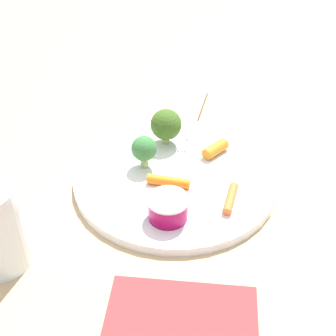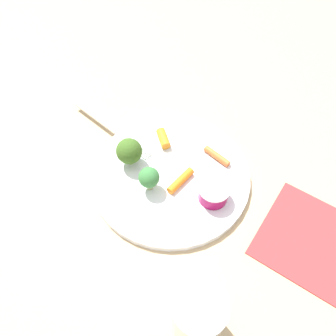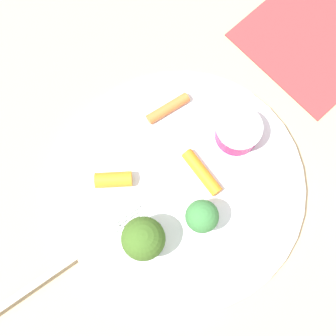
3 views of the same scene
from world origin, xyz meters
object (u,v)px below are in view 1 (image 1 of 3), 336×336
Objects in this scene: broccoli_floret_0 at (144,149)px; carrot_stick_2 at (231,198)px; carrot_stick_1 at (169,181)px; plate at (175,178)px; sauce_cup at (170,208)px; carrot_stick_0 at (215,149)px; broccoli_floret_1 at (166,125)px; fork at (196,116)px.

broccoli_floret_0 reaches higher than carrot_stick_2.
broccoli_floret_0 is 0.90× the size of carrot_stick_2.
carrot_stick_1 is (0.04, 0.04, -0.02)m from broccoli_floret_0.
plate is at bearing 74.76° from broccoli_floret_0.
plate is 0.09m from carrot_stick_2.
plate is 0.08m from sauce_cup.
sauce_cup reaches higher than carrot_stick_0.
sauce_cup is at bearing -63.33° from carrot_stick_2.
carrot_stick_1 is (0.09, 0.01, -0.02)m from broccoli_floret_1.
carrot_stick_0 is 0.10m from carrot_stick_2.
broccoli_floret_1 is 0.10m from carrot_stick_1.
carrot_stick_0 is 0.19× the size of fork.
broccoli_floret_1 is 0.09m from fork.
plate is 5.43× the size of sauce_cup.
fork is at bearing 155.82° from broccoli_floret_0.
carrot_stick_2 is (0.05, 0.07, 0.01)m from plate.
sauce_cup reaches higher than carrot_stick_2.
broccoli_floret_0 is (-0.09, -0.04, 0.01)m from sauce_cup.
broccoli_floret_1 is 0.27× the size of fork.
sauce_cup is at bearing -3.76° from fork.
plate is at bearing 16.73° from broccoli_floret_1.
plate is 0.07m from carrot_stick_0.
broccoli_floret_1 reaches higher than fork.
carrot_stick_1 is at bearing 45.56° from broccoli_floret_0.
carrot_stick_1 is 0.17m from fork.
fork is (-0.17, 0.02, -0.00)m from carrot_stick_1.
carrot_stick_0 is (-0.04, 0.09, -0.02)m from broccoli_floret_0.
plate is 5.20× the size of carrot_stick_2.
carrot_stick_0 is at bearing 143.31° from carrot_stick_1.
plate is 5.76× the size of broccoli_floret_0.
sauce_cup is at bearing -19.71° from carrot_stick_0.
carrot_stick_2 is (0.11, 0.09, -0.02)m from broccoli_floret_1.
broccoli_floret_0 is 0.15m from fork.
broccoli_floret_0 is 0.05m from carrot_stick_1.
broccoli_floret_1 reaches higher than plate.
broccoli_floret_1 is at bearing -171.13° from carrot_stick_1.
carrot_stick_2 reaches higher than fork.
carrot_stick_0 is 0.71× the size of carrot_stick_1.
broccoli_floret_0 is at bearing -66.98° from carrot_stick_0.
broccoli_floret_1 is (-0.06, 0.02, 0.00)m from broccoli_floret_0.
fork is (-0.09, -0.03, -0.01)m from carrot_stick_0.
sauce_cup is 0.93× the size of broccoli_floret_1.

